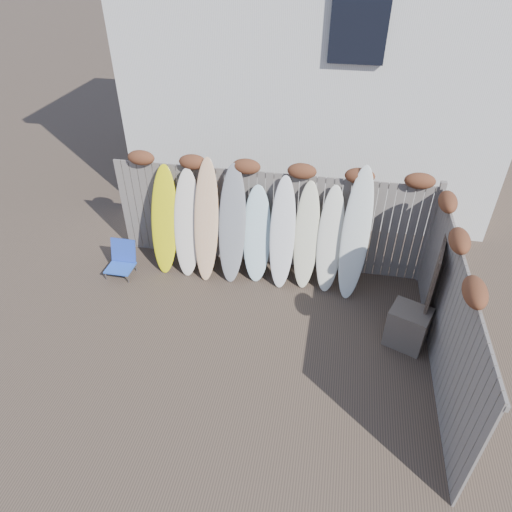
% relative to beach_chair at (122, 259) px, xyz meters
% --- Properties ---
extents(ground, '(80.00, 80.00, 0.00)m').
position_rel_beach_chair_xyz_m(ground, '(2.74, -1.53, -0.31)').
color(ground, '#493A2D').
extents(back_fence, '(6.05, 0.28, 2.24)m').
position_rel_beach_chair_xyz_m(back_fence, '(2.80, 0.86, 0.87)').
color(back_fence, slate).
rests_on(back_fence, ground).
extents(right_fence, '(0.28, 4.40, 2.24)m').
position_rel_beach_chair_xyz_m(right_fence, '(5.73, -1.28, 0.83)').
color(right_fence, slate).
rests_on(right_fence, ground).
extents(house, '(8.50, 5.50, 6.33)m').
position_rel_beach_chair_xyz_m(house, '(3.24, 4.97, 2.89)').
color(house, silver).
rests_on(house, ground).
extents(beach_chair, '(0.50, 0.54, 0.67)m').
position_rel_beach_chair_xyz_m(beach_chair, '(0.00, 0.00, 0.00)').
color(beach_chair, blue).
rests_on(beach_chair, ground).
extents(wooden_crate, '(0.75, 0.69, 0.70)m').
position_rel_beach_chair_xyz_m(wooden_crate, '(5.34, -0.90, 0.04)').
color(wooden_crate, '#4C4039').
rests_on(wooden_crate, ground).
extents(lattice_panel, '(0.32, 1.10, 1.68)m').
position_rel_beach_chair_xyz_m(lattice_panel, '(5.67, -0.40, 0.53)').
color(lattice_panel, '#47392B').
rests_on(lattice_panel, ground).
extents(surfboard_0, '(0.53, 0.73, 2.06)m').
position_rel_beach_chair_xyz_m(surfboard_0, '(0.81, 0.43, 0.72)').
color(surfboard_0, yellow).
rests_on(surfboard_0, ground).
extents(surfboard_1, '(0.55, 0.75, 2.03)m').
position_rel_beach_chair_xyz_m(surfboard_1, '(1.26, 0.42, 0.70)').
color(surfboard_1, silver).
rests_on(surfboard_1, ground).
extents(surfboard_2, '(0.49, 0.81, 2.27)m').
position_rel_beach_chair_xyz_m(surfboard_2, '(1.66, 0.39, 0.82)').
color(surfboard_2, '#E7C584').
rests_on(surfboard_2, ground).
extents(surfboard_3, '(0.53, 0.78, 2.19)m').
position_rel_beach_chair_xyz_m(surfboard_3, '(2.14, 0.42, 0.78)').
color(surfboard_3, gray).
rests_on(surfboard_3, ground).
extents(surfboard_4, '(0.59, 0.70, 1.81)m').
position_rel_beach_chair_xyz_m(surfboard_4, '(2.60, 0.47, 0.59)').
color(surfboard_4, silver).
rests_on(surfboard_4, ground).
extents(surfboard_5, '(0.50, 0.75, 2.05)m').
position_rel_beach_chair_xyz_m(surfboard_5, '(3.09, 0.41, 0.72)').
color(surfboard_5, silver).
rests_on(surfboard_5, ground).
extents(surfboard_6, '(0.47, 0.71, 1.97)m').
position_rel_beach_chair_xyz_m(surfboard_6, '(3.53, 0.47, 0.67)').
color(surfboard_6, beige).
rests_on(surfboard_6, ground).
extents(surfboard_7, '(0.46, 0.69, 1.94)m').
position_rel_beach_chair_xyz_m(surfboard_7, '(3.96, 0.44, 0.66)').
color(surfboard_7, white).
rests_on(surfboard_7, ground).
extents(surfboard_8, '(0.57, 0.87, 2.36)m').
position_rel_beach_chair_xyz_m(surfboard_8, '(4.39, 0.38, 0.87)').
color(surfboard_8, silver).
rests_on(surfboard_8, ground).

